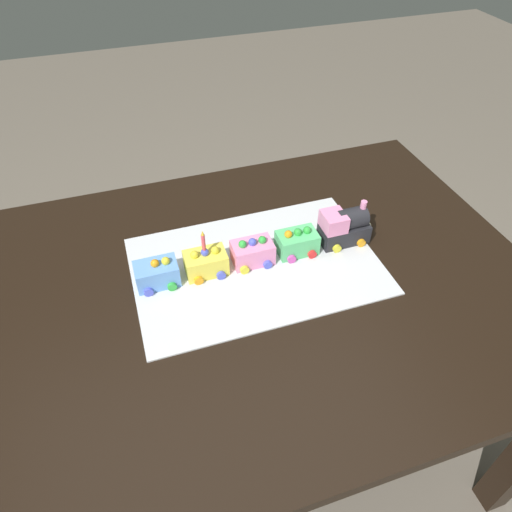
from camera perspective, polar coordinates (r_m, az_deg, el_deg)
ground_plane at (r=1.72m, az=-0.60°, el=-20.67°), size 8.00×8.00×0.00m
dining_table at (r=1.19m, az=-0.82°, el=-7.00°), size 1.40×1.00×0.74m
cake_board at (r=1.15m, az=0.00°, el=-1.17°), size 0.60×0.40×0.00m
cake_locomotive at (r=1.21m, az=10.79°, el=3.57°), size 0.14×0.08×0.12m
cake_car_caboose_mint_green at (r=1.17m, az=5.06°, el=1.70°), size 0.10×0.08×0.07m
cake_car_tanker_bubblegum at (r=1.14m, az=-0.43°, el=0.49°), size 0.10×0.08×0.07m
cake_car_flatbed_lemon at (r=1.12m, az=-6.18°, el=-0.79°), size 0.10×0.08×0.07m
cake_car_hopper_sky_blue at (r=1.11m, az=-12.05°, el=-2.12°), size 0.10×0.08×0.07m
birthday_candle at (r=1.07m, az=-6.50°, el=1.89°), size 0.01×0.01×0.06m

